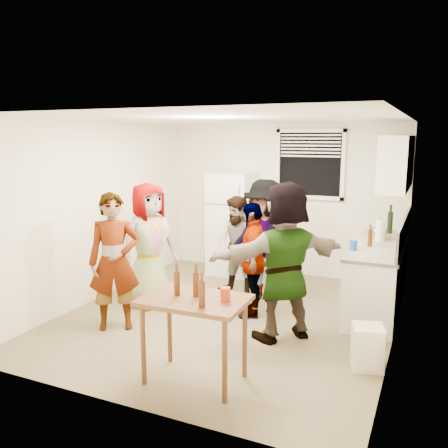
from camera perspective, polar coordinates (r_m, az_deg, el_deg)
The scene contains 23 objects.
room at distance 6.23m, azimuth 0.53°, elevation -11.07°, with size 4.00×4.50×2.50m, color white, non-canonical shape.
window at distance 7.76m, azimuth 10.28°, elevation 7.08°, with size 1.12×0.10×1.06m, color white, non-canonical shape.
refrigerator at distance 7.95m, azimuth 1.04°, elevation 0.06°, with size 0.70×0.70×1.70m, color white.
counter_lower at distance 6.75m, azimuth 18.05°, elevation -6.03°, with size 0.60×2.20×0.86m, color white.
countertop at distance 6.64m, azimuth 18.27°, elevation -2.30°, with size 0.64×2.22×0.04m, color #B8AF94.
backsplash at distance 6.58m, azimuth 20.83°, elevation -0.79°, with size 0.03×2.20×0.36m, color #A5A098.
upper_cabinets at distance 6.68m, azimuth 20.10°, elevation 6.95°, with size 0.34×1.60×0.70m, color white.
kettle at distance 6.89m, azimuth 18.10°, elevation -1.67°, with size 0.24×0.20×0.20m, color silver, non-canonical shape.
paper_towel at distance 6.76m, azimuth 18.22°, elevation -1.91°, with size 0.13×0.13×0.28m, color white.
wine_bottle at distance 7.32m, azimuth 19.27°, elevation -1.04°, with size 0.08×0.08×0.31m, color black.
beer_bottle_counter at distance 6.37m, azimuth 17.10°, elevation -2.58°, with size 0.06×0.06×0.21m, color #47230C.
blue_cup at distance 6.10m, azimuth 15.25°, elevation -3.05°, with size 0.09×0.09×0.13m, color #1A4CAC.
picture_frame at distance 7.10m, azimuth 20.53°, elevation -0.84°, with size 0.02×0.18×0.15m, color #CFCB4A.
trash_bin at distance 5.07m, azimuth 16.89°, elevation -13.68°, with size 0.30×0.30×0.44m, color silver.
serving_table at distance 4.77m, azimuth -3.48°, elevation -18.22°, with size 0.97×0.65×0.82m, color brown, non-canonical shape.
beer_bottle_table at distance 4.52m, azimuth -5.66°, elevation -8.52°, with size 0.06×0.06×0.22m, color #47230C.
red_cup at distance 4.36m, azimuth 0.16°, elevation -9.18°, with size 0.09×0.09×0.12m, color #B53112.
guest_grey at distance 6.73m, azimuth -8.78°, elevation -9.52°, with size 0.82×1.69×0.54m, color gray.
guest_stripe at distance 6.05m, azimuth -12.73°, elevation -12.03°, with size 0.60×1.65×0.39m, color #141933.
guest_back_left at distance 7.03m, azimuth 1.76°, elevation -8.51°, with size 0.71×1.45×0.55m, color #4F3223.
guest_back_right at distance 6.86m, azimuth 4.80°, elevation -9.03°, with size 1.11×1.71×0.64m, color #3D3D41.
guest_black at distance 6.31m, azimuth 3.36°, elevation -10.81°, with size 0.87×1.48×0.36m, color black.
guest_orange at distance 5.69m, azimuth 7.05°, elevation -13.32°, with size 1.69×1.82×0.54m, color #C87A4A.
Camera 1 is at (2.33, -5.31, 2.29)m, focal length 38.00 mm.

